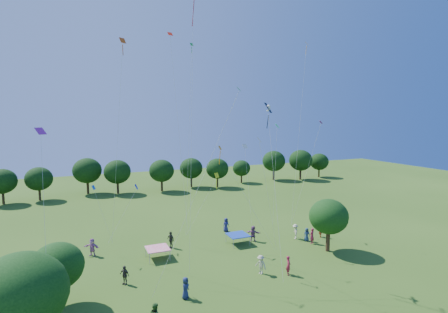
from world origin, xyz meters
TOP-DOWN VIEW (x-y plane):
  - near_tree_west at (-13.88, 10.94)m, footprint 5.17×5.17m
  - near_tree_north at (-12.28, 16.50)m, footprint 3.79×3.79m
  - near_tree_east at (13.38, 17.40)m, footprint 4.05×4.05m
  - treeline at (-1.73, 55.43)m, footprint 88.01×8.77m
  - tent_red_stripe at (-3.56, 22.53)m, footprint 2.20×2.20m
  - tent_blue at (5.53, 23.00)m, footprint 2.20×2.20m
  - crowd_person_0 at (13.17, 20.76)m, footprint 0.83×0.58m
  - crowd_person_1 at (13.22, 19.87)m, footprint 0.76×0.63m
  - crowd_person_3 at (12.38, 21.88)m, footprint 0.97×1.24m
  - crowd_person_4 at (-7.33, 18.25)m, footprint 0.96×1.00m
  - crowd_person_5 at (7.53, 23.13)m, footprint 1.66×1.56m
  - crowd_person_6 at (-3.28, 13.97)m, footprint 0.89×0.94m
  - crowd_person_7 at (15.51, 21.21)m, footprint 0.67×0.76m
  - crowd_person_9 at (4.21, 15.42)m, footprint 0.91×1.25m
  - crowd_person_10 at (-1.63, 24.82)m, footprint 0.87×1.17m
  - crowd_person_11 at (-9.54, 25.86)m, footprint 1.71×1.48m
  - crowd_person_12 at (6.03, 27.42)m, footprint 0.91×0.59m
  - crowd_person_13 at (6.41, 14.30)m, footprint 0.67×0.77m
  - pirate_kite at (5.33, 16.28)m, footprint 2.22×6.07m
  - red_high_kite at (-0.20, 20.87)m, footprint 3.12×6.87m
  - small_kite_0 at (-6.54, 23.63)m, footprint 1.75×2.34m
  - small_kite_1 at (2.66, 18.36)m, footprint 5.33×1.78m
  - small_kite_2 at (2.62, 23.09)m, footprint 3.24×1.87m
  - small_kite_3 at (-2.78, 10.27)m, footprint 5.24×3.87m
  - small_kite_4 at (-8.93, 25.28)m, footprint 1.80×0.50m
  - small_kite_5 at (14.62, 21.91)m, footprint 2.92×1.76m
  - small_kite_6 at (8.58, 27.18)m, footprint 0.83×3.19m
  - small_kite_7 at (11.90, 25.53)m, footprint 1.63×1.88m
  - small_kite_8 at (-0.68, 25.48)m, footprint 1.62×1.49m
  - small_kite_9 at (14.81, 24.49)m, footprint 2.97×1.82m
  - small_kite_10 at (3.98, 14.76)m, footprint 3.90×3.15m
  - small_kite_11 at (1.45, 27.15)m, footprint 2.23×3.62m
  - small_kite_12 at (-5.11, 26.75)m, footprint 3.47×1.95m
  - small_kite_13 at (-12.78, 15.16)m, footprint 0.77×5.14m

SIDE VIEW (x-z plane):
  - crowd_person_0 at x=13.17m, z-range 0.00..1.52m
  - crowd_person_4 at x=-7.33m, z-range 0.00..1.62m
  - crowd_person_6 at x=-3.28m, z-range 0.00..1.70m
  - crowd_person_12 at x=6.03m, z-range 0.00..1.71m
  - crowd_person_7 at x=15.51m, z-range 0.00..1.71m
  - crowd_person_13 at x=6.41m, z-range 0.00..1.74m
  - crowd_person_3 at x=12.38m, z-range 0.00..1.74m
  - crowd_person_9 at x=4.21m, z-range 0.00..1.74m
  - crowd_person_1 at x=13.22m, z-range 0.00..1.75m
  - crowd_person_11 at x=-9.54m, z-range 0.00..1.80m
  - crowd_person_5 at x=7.53m, z-range 0.00..1.80m
  - crowd_person_10 at x=-1.63m, z-range 0.00..1.81m
  - tent_red_stripe at x=-3.56m, z-range 0.49..1.59m
  - tent_blue at x=5.53m, z-range 0.49..1.59m
  - near_tree_north at x=-12.28m, z-range 0.73..5.63m
  - near_tree_east at x=13.38m, z-range 0.95..6.52m
  - near_tree_west at x=-13.88m, z-range 0.87..7.28m
  - treeline at x=-1.73m, z-range 0.70..7.48m
  - small_kite_12 at x=-5.11m, z-range 3.23..8.81m
  - small_kite_4 at x=-8.93m, z-range 3.18..9.25m
  - small_kite_2 at x=2.62m, z-range 3.52..10.42m
  - small_kite_1 at x=2.66m, z-range 3.90..14.04m
  - small_kite_6 at x=8.58m, z-range 4.41..13.88m
  - small_kite_10 at x=3.98m, z-range 4.32..15.45m
  - small_kite_5 at x=14.62m, z-range 4.19..16.56m
  - small_kite_3 at x=-2.78m, z-range 3.60..18.25m
  - small_kite_7 at x=11.90m, z-range 5.12..17.08m
  - small_kite_13 at x=-12.78m, z-range 5.10..17.16m
  - pirate_kite at x=5.33m, z-range 7.49..21.54m
  - small_kite_11 at x=1.45m, z-range 4.99..26.20m
  - small_kite_8 at x=-0.68m, z-range 5.83..27.45m
  - small_kite_0 at x=-6.54m, z-range 6.65..26.71m
  - small_kite_9 at x=14.81m, z-range 6.18..27.99m
  - red_high_kite at x=-0.20m, z-range 8.98..34.27m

